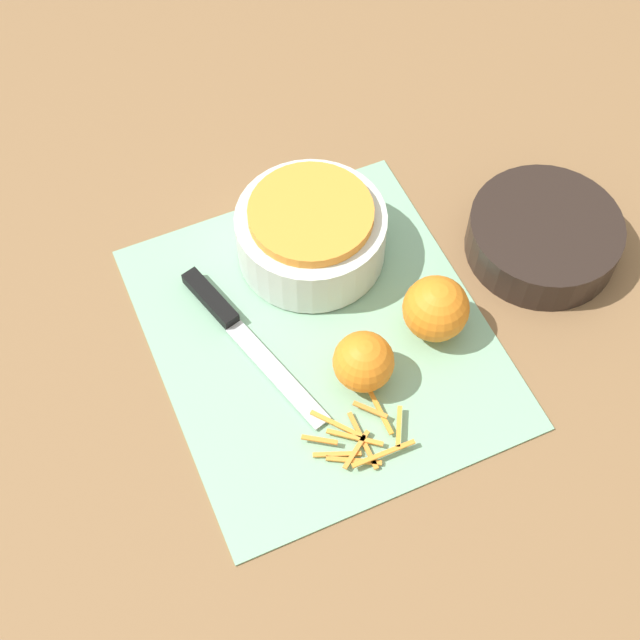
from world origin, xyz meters
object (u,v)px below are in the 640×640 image
bowl_speckled (311,232)px  knife (228,318)px  orange_left (363,362)px  orange_right (436,309)px  bowl_dark (543,236)px

bowl_speckled → knife: (0.05, -0.13, -0.03)m
knife → orange_left: bearing=24.9°
knife → orange_right: bearing=48.6°
bowl_dark → knife: 0.40m
orange_right → knife: bearing=-115.5°
knife → bowl_dark: bearing=66.4°
bowl_dark → knife: bearing=-97.7°
knife → orange_right: size_ratio=3.26×
bowl_speckled → orange_right: bearing=29.1°
knife → orange_right: 0.24m
bowl_speckled → knife: 0.14m
orange_left → orange_right: orange_right is taller
bowl_dark → knife: size_ratio=0.75×
bowl_speckled → orange_right: 0.18m
bowl_speckled → orange_left: (0.18, -0.02, -0.01)m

